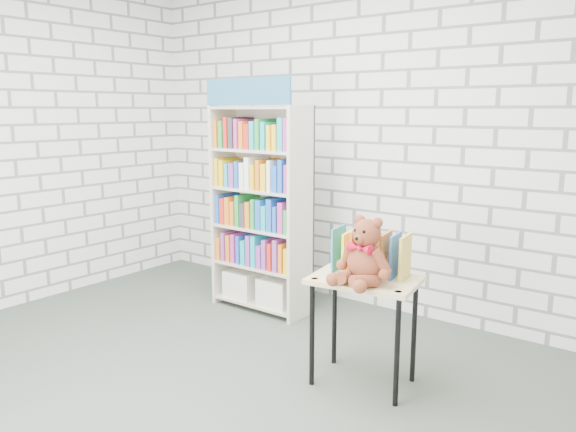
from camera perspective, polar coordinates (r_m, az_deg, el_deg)
The scene contains 6 objects.
ground at distance 3.66m, azimuth -10.48°, elevation -16.58°, with size 4.50×4.50×0.00m, color #3B463B.
room_shell at distance 3.26m, azimuth -11.57°, elevation 12.52°, with size 4.52×4.02×2.81m.
bookshelf at distance 4.66m, azimuth -2.74°, elevation 0.89°, with size 0.85×0.33×1.91m.
display_table at distance 3.45m, azimuth 7.76°, elevation -7.73°, with size 0.69×0.53×0.68m.
table_books at distance 3.48m, azimuth 8.46°, elevation -3.70°, with size 0.47×0.26×0.26m.
teddy_bear at distance 3.27m, azimuth 7.74°, elevation -4.12°, with size 0.36×0.34×0.39m.
Camera 1 is at (2.45, -2.15, 1.67)m, focal length 35.00 mm.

